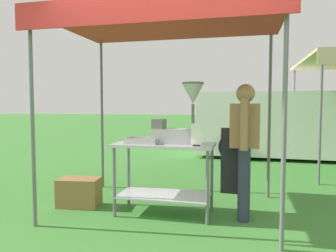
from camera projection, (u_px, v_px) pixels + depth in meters
The scene contains 9 objects.
ground_plane at pixel (217, 154), 9.01m from camera, with size 70.00×70.00×0.00m, color #3D7F33.
stall_canopy at pixel (166, 27), 3.97m from camera, with size 2.84×1.98×2.44m.
donut_cart at pixel (164, 163), 3.99m from camera, with size 1.23×0.59×0.89m.
donut_tray at pixel (143, 142), 3.97m from camera, with size 0.40×0.27×0.07m.
donut_fryer at pixel (180, 120), 3.96m from camera, with size 0.63×0.28×0.75m.
menu_sign at pixel (197, 136), 3.70m from camera, with size 0.13×0.05×0.26m.
vendor at pixel (244, 144), 3.80m from camera, with size 0.45×0.53×1.61m.
supply_crate at pixel (79, 192), 4.32m from camera, with size 0.58×0.39×0.38m.
van_white at pixel (293, 124), 8.38m from camera, with size 4.91×2.25×1.69m.
Camera 1 is at (0.73, -3.01, 1.36)m, focal length 34.26 mm.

